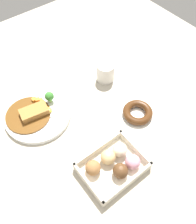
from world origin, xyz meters
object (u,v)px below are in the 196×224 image
object	(u,v)px
donut_box	(114,164)
chocolate_ring_donut	(138,113)
curry_plate	(37,114)
coffee_mug	(105,72)

from	to	relation	value
donut_box	chocolate_ring_donut	distance (m)	0.23
curry_plate	donut_box	xyz separation A→B (m)	(-0.09, 0.33, 0.01)
donut_box	chocolate_ring_donut	bearing A→B (deg)	-153.20
coffee_mug	curry_plate	bearing A→B (deg)	-1.52
curry_plate	donut_box	world-z (taller)	curry_plate
donut_box	coffee_mug	distance (m)	0.40
curry_plate	chocolate_ring_donut	size ratio (longest dim) A/B	1.70
chocolate_ring_donut	curry_plate	bearing A→B (deg)	-37.34
donut_box	chocolate_ring_donut	world-z (taller)	donut_box
donut_box	chocolate_ring_donut	xyz separation A→B (m)	(-0.21, -0.10, -0.01)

